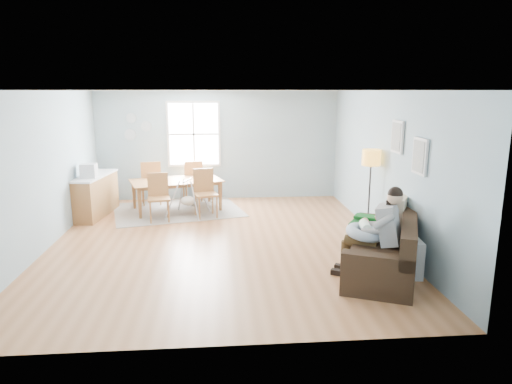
{
  "coord_description": "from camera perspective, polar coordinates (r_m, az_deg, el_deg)",
  "views": [
    {
      "loc": [
        0.0,
        -7.96,
        2.69
      ],
      "look_at": [
        0.63,
        -0.36,
        1.0
      ],
      "focal_mm": 32.0,
      "sensor_mm": 36.0,
      "label": 1
    }
  ],
  "objects": [
    {
      "name": "room",
      "position": [
        7.96,
        -4.84,
        10.51
      ],
      "size": [
        8.4,
        9.4,
        3.9
      ],
      "color": "#A26439"
    },
    {
      "name": "window",
      "position": [
        11.48,
        -7.79,
        7.19
      ],
      "size": [
        1.32,
        0.08,
        1.62
      ],
      "color": "silver",
      "rests_on": "room"
    },
    {
      "name": "pictures",
      "position": [
        7.56,
        18.45,
        5.48
      ],
      "size": [
        0.05,
        1.34,
        0.74
      ],
      "color": "silver",
      "rests_on": "room"
    },
    {
      "name": "wall_plates",
      "position": [
        11.63,
        -14.79,
        7.85
      ],
      "size": [
        0.67,
        0.02,
        0.66
      ],
      "color": "#8696A1",
      "rests_on": "room"
    },
    {
      "name": "sofa",
      "position": [
        7.23,
        15.96,
        -7.2
      ],
      "size": [
        1.73,
        2.38,
        0.89
      ],
      "color": "black",
      "rests_on": "room"
    },
    {
      "name": "green_throw",
      "position": [
        7.86,
        15.73,
        -3.71
      ],
      "size": [
        1.27,
        1.21,
        0.04
      ],
      "primitive_type": "cube",
      "rotation": [
        0.0,
        0.0,
        -0.55
      ],
      "color": "#125220",
      "rests_on": "sofa"
    },
    {
      "name": "beige_pillow",
      "position": [
        7.61,
        17.66,
        -2.5
      ],
      "size": [
        0.39,
        0.51,
        0.51
      ],
      "primitive_type": "cube",
      "rotation": [
        0.0,
        0.0,
        -0.54
      ],
      "color": "#C7B598",
      "rests_on": "sofa"
    },
    {
      "name": "father",
      "position": [
        6.81,
        14.86,
        -4.51
      ],
      "size": [
        1.02,
        0.79,
        1.39
      ],
      "color": "gray",
      "rests_on": "sofa"
    },
    {
      "name": "nursing_pillow",
      "position": [
        6.84,
        13.46,
        -4.94
      ],
      "size": [
        0.76,
        0.75,
        0.23
      ],
      "primitive_type": "torus",
      "rotation": [
        0.0,
        0.14,
        -0.47
      ],
      "color": "#A4BACD",
      "rests_on": "father"
    },
    {
      "name": "infant",
      "position": [
        6.84,
        13.48,
        -4.07
      ],
      "size": [
        0.2,
        0.4,
        0.15
      ],
      "color": "silver",
      "rests_on": "nursing_pillow"
    },
    {
      "name": "toddler",
      "position": [
        7.31,
        15.61,
        -3.41
      ],
      "size": [
        0.58,
        0.39,
        0.87
      ],
      "color": "silver",
      "rests_on": "sofa"
    },
    {
      "name": "floor_lamp",
      "position": [
        8.67,
        14.17,
        3.3
      ],
      "size": [
        0.33,
        0.33,
        1.64
      ],
      "color": "black",
      "rests_on": "room"
    },
    {
      "name": "storage_cube",
      "position": [
        7.16,
        17.82,
        -7.83
      ],
      "size": [
        0.55,
        0.5,
        0.56
      ],
      "color": "silver",
      "rests_on": "room"
    },
    {
      "name": "rug",
      "position": [
        10.7,
        -9.76,
        -2.22
      ],
      "size": [
        3.23,
        2.73,
        0.01
      ],
      "primitive_type": "cube",
      "rotation": [
        0.0,
        0.0,
        0.24
      ],
      "color": "gray",
      "rests_on": "room"
    },
    {
      "name": "dining_table",
      "position": [
        10.61,
        -9.83,
        -0.41
      ],
      "size": [
        2.25,
        1.66,
        0.71
      ],
      "primitive_type": "imported",
      "rotation": [
        0.0,
        0.0,
        0.3
      ],
      "color": "brown",
      "rests_on": "rug"
    },
    {
      "name": "chair_sw",
      "position": [
        9.83,
        -12.1,
        -0.19
      ],
      "size": [
        0.52,
        0.52,
        1.0
      ],
      "color": "#9A6435",
      "rests_on": "rug"
    },
    {
      "name": "chair_se",
      "position": [
        9.99,
        -6.42,
        0.35
      ],
      "size": [
        0.57,
        0.57,
        1.04
      ],
      "color": "#9A6435",
      "rests_on": "rug"
    },
    {
      "name": "chair_nw",
      "position": [
        11.16,
        -12.99,
        1.49
      ],
      "size": [
        0.58,
        0.58,
        1.07
      ],
      "color": "#9A6435",
      "rests_on": "rug"
    },
    {
      "name": "chair_ne",
      "position": [
        11.31,
        -7.9,
        1.71
      ],
      "size": [
        0.56,
        0.56,
        1.03
      ],
      "color": "#9A6435",
      "rests_on": "rug"
    },
    {
      "name": "counter",
      "position": [
        10.61,
        -19.38,
        -0.35
      ],
      "size": [
        0.69,
        1.67,
        0.91
      ],
      "color": "brown",
      "rests_on": "room"
    },
    {
      "name": "monitor",
      "position": [
        10.21,
        -20.2,
        2.51
      ],
      "size": [
        0.31,
        0.29,
        0.29
      ],
      "color": "silver",
      "rests_on": "counter"
    },
    {
      "name": "baby_swing",
      "position": [
        10.07,
        -8.51,
        -0.99
      ],
      "size": [
        1.0,
        1.01,
        0.81
      ],
      "color": "silver",
      "rests_on": "room"
    }
  ]
}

